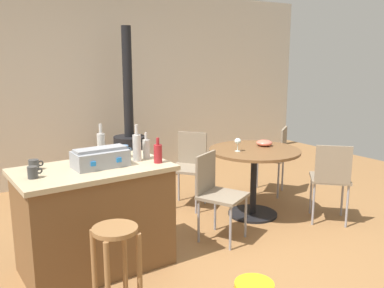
# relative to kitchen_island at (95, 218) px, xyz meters

# --- Properties ---
(ground_plane) EXTENTS (8.80, 8.80, 0.00)m
(ground_plane) POSITION_rel_kitchen_island_xyz_m (1.00, -0.41, -0.44)
(ground_plane) COLOR olive
(back_wall) EXTENTS (8.00, 0.10, 2.70)m
(back_wall) POSITION_rel_kitchen_island_xyz_m (1.00, 2.63, 0.91)
(back_wall) COLOR beige
(back_wall) RESTS_ON ground_plane
(kitchen_island) EXTENTS (1.25, 0.73, 0.88)m
(kitchen_island) POSITION_rel_kitchen_island_xyz_m (0.00, 0.00, 0.00)
(kitchen_island) COLOR brown
(kitchen_island) RESTS_ON ground_plane
(wooden_stool) EXTENTS (0.30, 0.30, 0.69)m
(wooden_stool) POSITION_rel_kitchen_island_xyz_m (-0.17, -0.81, 0.04)
(wooden_stool) COLOR olive
(wooden_stool) RESTS_ON ground_plane
(dining_table) EXTENTS (1.00, 1.00, 0.76)m
(dining_table) POSITION_rel_kitchen_island_xyz_m (1.91, 0.14, 0.14)
(dining_table) COLOR black
(dining_table) RESTS_ON ground_plane
(folding_chair_near) EXTENTS (0.56, 0.56, 0.87)m
(folding_chair_near) POSITION_rel_kitchen_island_xyz_m (1.50, 0.81, 0.08)
(folding_chair_near) COLOR #7F705B
(folding_chair_near) RESTS_ON ground_plane
(folding_chair_far) EXTENTS (0.53, 0.53, 0.85)m
(folding_chair_far) POSITION_rel_kitchen_island_xyz_m (1.19, -0.12, 0.05)
(folding_chair_far) COLOR #7F705B
(folding_chair_far) RESTS_ON ground_plane
(folding_chair_left) EXTENTS (0.57, 0.57, 0.88)m
(folding_chair_left) POSITION_rel_kitchen_island_xyz_m (2.43, -0.49, 0.08)
(folding_chair_left) COLOR #7F705B
(folding_chair_left) RESTS_ON ground_plane
(folding_chair_right) EXTENTS (0.56, 0.56, 0.87)m
(folding_chair_right) POSITION_rel_kitchen_island_xyz_m (2.64, 0.55, 0.08)
(folding_chair_right) COLOR #7F705B
(folding_chair_right) RESTS_ON ground_plane
(wood_stove) EXTENTS (0.44, 0.45, 2.15)m
(wood_stove) POSITION_rel_kitchen_island_xyz_m (1.31, 2.02, 0.07)
(wood_stove) COLOR black
(wood_stove) RESTS_ON ground_plane
(toolbox) EXTENTS (0.44, 0.25, 0.16)m
(toolbox) POSITION_rel_kitchen_island_xyz_m (0.06, -0.02, 0.51)
(toolbox) COLOR gray
(toolbox) RESTS_ON kitchen_island
(bottle_0) EXTENTS (0.07, 0.07, 0.32)m
(bottle_0) POSITION_rel_kitchen_island_xyz_m (0.40, -0.01, 0.56)
(bottle_0) COLOR #B7B2AD
(bottle_0) RESTS_ON kitchen_island
(bottle_1) EXTENTS (0.07, 0.07, 0.22)m
(bottle_1) POSITION_rel_kitchen_island_xyz_m (0.52, -0.17, 0.52)
(bottle_1) COLOR maroon
(bottle_1) RESTS_ON kitchen_island
(bottle_2) EXTENTS (0.06, 0.06, 0.23)m
(bottle_2) POSITION_rel_kitchen_island_xyz_m (0.51, 0.02, 0.53)
(bottle_2) COLOR #B7B2AD
(bottle_2) RESTS_ON kitchen_island
(bottle_3) EXTENTS (0.07, 0.07, 0.31)m
(bottle_3) POSITION_rel_kitchen_island_xyz_m (0.18, 0.25, 0.56)
(bottle_3) COLOR #B7B2AD
(bottle_3) RESTS_ON kitchen_island
(cup_0) EXTENTS (0.12, 0.09, 0.11)m
(cup_0) POSITION_rel_kitchen_island_xyz_m (0.36, 0.17, 0.49)
(cup_0) COLOR #4C7099
(cup_0) RESTS_ON kitchen_island
(cup_1) EXTENTS (0.12, 0.08, 0.08)m
(cup_1) POSITION_rel_kitchen_island_xyz_m (-0.41, 0.19, 0.48)
(cup_1) COLOR #383838
(cup_1) RESTS_ON kitchen_island
(cup_2) EXTENTS (0.11, 0.07, 0.09)m
(cup_2) POSITION_rel_kitchen_island_xyz_m (-0.48, -0.05, 0.48)
(cup_2) COLOR #383838
(cup_2) RESTS_ON kitchen_island
(wine_glass) EXTENTS (0.07, 0.07, 0.14)m
(wine_glass) POSITION_rel_kitchen_island_xyz_m (1.69, 0.17, 0.42)
(wine_glass) COLOR silver
(wine_glass) RESTS_ON dining_table
(serving_bowl) EXTENTS (0.18, 0.18, 0.07)m
(serving_bowl) POSITION_rel_kitchen_island_xyz_m (2.12, 0.20, 0.35)
(serving_bowl) COLOR #DB6651
(serving_bowl) RESTS_ON dining_table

